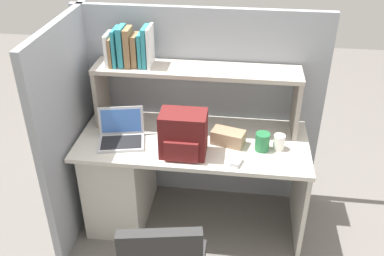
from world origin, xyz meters
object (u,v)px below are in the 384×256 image
backpack (183,135)px  computer_mouse (236,162)px  tissue_box (228,137)px  snack_canister (262,142)px  laptop (121,134)px  paper_cup (279,142)px

backpack → computer_mouse: 0.38m
tissue_box → snack_canister: (0.23, -0.05, 0.01)m
tissue_box → backpack: bearing=-135.0°
backpack → tissue_box: size_ratio=1.37×
laptop → computer_mouse: 0.82m
paper_cup → tissue_box: bearing=176.2°
backpack → snack_canister: bearing=12.3°
paper_cup → tissue_box: size_ratio=0.48×
laptop → snack_canister: 0.96m
paper_cup → tissue_box: paper_cup is taller
backpack → paper_cup: bearing=12.4°
paper_cup → computer_mouse: bearing=-142.8°
tissue_box → snack_canister: bearing=4.0°
backpack → tissue_box: backpack is taller
snack_canister → backpack: bearing=-167.7°
computer_mouse → snack_canister: size_ratio=0.83×
laptop → backpack: 0.47m
tissue_box → computer_mouse: bearing=-58.2°
laptop → backpack: bearing=-13.1°
paper_cup → tissue_box: 0.34m
computer_mouse → tissue_box: tissue_box is taller
backpack → snack_canister: size_ratio=2.40×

